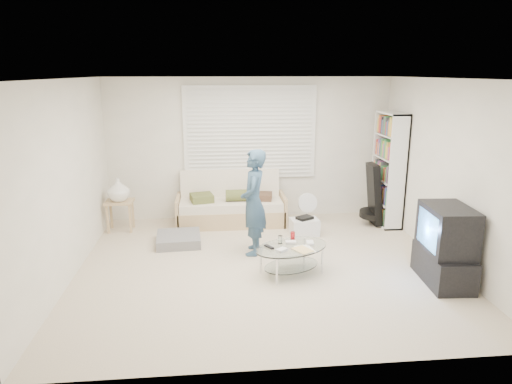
{
  "coord_description": "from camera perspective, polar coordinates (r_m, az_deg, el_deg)",
  "views": [
    {
      "loc": [
        -0.67,
        -5.76,
        2.59
      ],
      "look_at": [
        -0.08,
        0.3,
        0.97
      ],
      "focal_mm": 32.0,
      "sensor_mm": 36.0,
      "label": 1
    }
  ],
  "objects": [
    {
      "name": "storage_bin",
      "position": [
        7.49,
        6.07,
        -4.3
      ],
      "size": [
        0.47,
        0.35,
        0.31
      ],
      "color": "white",
      "rests_on": "ground"
    },
    {
      "name": "standing_person",
      "position": [
        6.53,
        -0.31,
        -1.32
      ],
      "size": [
        0.45,
        0.61,
        1.54
      ],
      "primitive_type": "imported",
      "rotation": [
        0.0,
        0.0,
        -1.73
      ],
      "color": "navy",
      "rests_on": "ground"
    },
    {
      "name": "side_table",
      "position": [
        7.83,
        -16.8,
        -0.0
      ],
      "size": [
        0.45,
        0.36,
        0.9
      ],
      "color": "tan",
      "rests_on": "ground"
    },
    {
      "name": "ground",
      "position": [
        6.35,
        0.98,
        -9.2
      ],
      "size": [
        5.0,
        5.0,
        0.0
      ],
      "primitive_type": "plane",
      "color": "#B6A38D",
      "rests_on": "ground"
    },
    {
      "name": "room_shell",
      "position": [
        6.34,
        0.56,
        6.18
      ],
      "size": [
        5.02,
        4.52,
        2.51
      ],
      "color": "white",
      "rests_on": "ground"
    },
    {
      "name": "bookshelf",
      "position": [
        8.12,
        16.2,
        2.75
      ],
      "size": [
        0.31,
        0.81,
        1.93
      ],
      "color": "white",
      "rests_on": "ground"
    },
    {
      "name": "coffee_table",
      "position": [
        6.03,
        4.49,
        -7.44
      ],
      "size": [
        1.19,
        1.0,
        0.5
      ],
      "color": "silver",
      "rests_on": "ground"
    },
    {
      "name": "futon_sofa",
      "position": [
        7.97,
        -3.15,
        -1.85
      ],
      "size": [
        1.87,
        0.75,
        0.91
      ],
      "color": "tan",
      "rests_on": "ground"
    },
    {
      "name": "tv_unit",
      "position": [
        6.19,
        22.58,
        -6.25
      ],
      "size": [
        0.55,
        0.94,
        0.99
      ],
      "color": "black",
      "rests_on": "ground"
    },
    {
      "name": "grey_floor_pillow",
      "position": [
        7.19,
        -9.64,
        -5.82
      ],
      "size": [
        0.7,
        0.7,
        0.15
      ],
      "primitive_type": "cube",
      "rotation": [
        0.0,
        0.0,
        0.06
      ],
      "color": "slate",
      "rests_on": "ground"
    },
    {
      "name": "window_blinds",
      "position": [
        8.05,
        -0.75,
        7.45
      ],
      "size": [
        2.32,
        0.08,
        1.62
      ],
      "color": "silver",
      "rests_on": "ground"
    },
    {
      "name": "floor_fan",
      "position": [
        7.94,
        6.41,
        -1.75
      ],
      "size": [
        0.35,
        0.23,
        0.57
      ],
      "color": "white",
      "rests_on": "ground"
    },
    {
      "name": "guitar_case",
      "position": [
        8.08,
        14.45,
        -0.81
      ],
      "size": [
        0.38,
        0.39,
        1.06
      ],
      "color": "black",
      "rests_on": "ground"
    }
  ]
}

